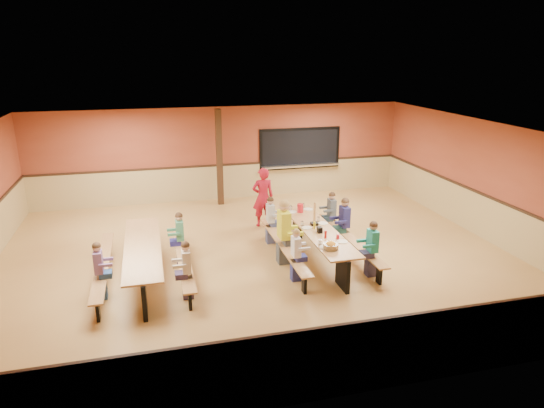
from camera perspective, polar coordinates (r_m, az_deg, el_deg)
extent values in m
plane|color=#A3763E|center=(11.54, -1.72, -6.31)|extent=(12.00, 12.00, 0.00)
cube|color=brown|center=(15.79, -5.81, 5.92)|extent=(12.00, 0.04, 3.00)
cube|color=brown|center=(6.59, 8.04, -11.44)|extent=(12.00, 0.04, 3.00)
cube|color=brown|center=(13.60, 23.74, 2.59)|extent=(0.04, 10.00, 3.00)
cube|color=white|center=(10.68, -1.86, 8.56)|extent=(12.00, 10.00, 0.04)
cube|color=black|center=(16.33, 3.31, 6.55)|extent=(2.60, 0.06, 1.20)
cube|color=silver|center=(16.37, 3.37, 4.54)|extent=(2.70, 0.28, 0.06)
cube|color=black|center=(15.18, -6.21, 5.43)|extent=(0.18, 0.18, 3.00)
cube|color=#B27C47|center=(11.28, 5.41, -3.00)|extent=(0.75, 3.60, 0.04)
cube|color=black|center=(10.10, 8.32, -7.96)|extent=(0.08, 0.60, 0.70)
cube|color=black|center=(12.79, 3.03, -2.19)|extent=(0.08, 0.60, 0.70)
cube|color=#B27C47|center=(11.15, 1.36, -4.77)|extent=(0.26, 3.60, 0.04)
cube|color=black|center=(11.24, 1.35, -5.83)|extent=(0.06, 0.18, 0.41)
cube|color=#B27C47|center=(11.68, 9.19, -3.94)|extent=(0.26, 3.60, 0.04)
cube|color=black|center=(11.76, 9.14, -4.96)|extent=(0.06, 0.18, 0.41)
cube|color=#B27C47|center=(10.62, -15.00, -4.91)|extent=(0.75, 3.60, 0.04)
cube|color=black|center=(9.36, -14.80, -10.56)|extent=(0.08, 0.60, 0.70)
cube|color=black|center=(12.20, -14.87, -3.79)|extent=(0.08, 0.60, 0.70)
cube|color=#B27C47|center=(10.78, -19.28, -6.63)|extent=(0.26, 3.60, 0.04)
cube|color=black|center=(10.87, -19.16, -7.72)|extent=(0.06, 0.18, 0.41)
cube|color=#B27C47|center=(10.74, -10.46, -5.99)|extent=(0.26, 3.60, 0.04)
cube|color=black|center=(10.83, -10.39, -7.08)|extent=(0.06, 0.18, 0.41)
imported|color=#AA1325|center=(13.31, -1.07, 0.81)|extent=(0.60, 0.40, 1.66)
cylinder|color=red|center=(12.34, 3.34, -0.49)|extent=(0.16, 0.16, 0.22)
cube|color=black|center=(11.02, 5.63, -3.05)|extent=(0.10, 0.14, 0.13)
cylinder|color=yellow|center=(11.23, 5.02, -2.52)|extent=(0.06, 0.06, 0.17)
cylinder|color=#B2140F|center=(10.71, 6.32, -3.58)|extent=(0.06, 0.06, 0.17)
cube|color=black|center=(11.50, 4.99, -2.32)|extent=(0.16, 0.16, 0.06)
cube|color=#B27C47|center=(11.41, 5.03, -1.00)|extent=(0.02, 0.09, 0.50)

